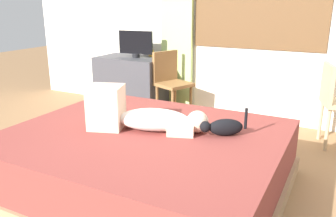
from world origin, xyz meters
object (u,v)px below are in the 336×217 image
cat (223,127)px  chair_spare (336,99)px  cup (151,53)px  person_lying (141,115)px  chair_by_desk (170,80)px  desk (132,84)px  bed (145,161)px  tv_monitor (136,44)px

cat → chair_spare: bearing=64.4°
chair_spare → cup: bearing=172.6°
person_lying → chair_by_desk: (-0.60, 1.66, -0.10)m
desk → chair_by_desk: 0.65m
bed → cup: size_ratio=25.41×
cup → chair_spare: chair_spare is taller
tv_monitor → chair_by_desk: size_ratio=0.56×
desk → person_lying: bearing=-54.8°
chair_spare → bed: bearing=-127.0°
person_lying → chair_spare: (1.32, 1.63, -0.10)m
chair_spare → desk: bearing=177.5°
chair_spare → cat: bearing=-115.6°
desk → chair_spare: (2.54, -0.11, 0.14)m
cat → chair_by_desk: chair_by_desk is taller
person_lying → cat: 0.64m
cup → chair_by_desk: 0.58m
cat → chair_spare: (0.70, 1.46, -0.05)m
person_lying → chair_spare: 2.10m
tv_monitor → chair_by_desk: 0.70m
tv_monitor → chair_spare: bearing=-2.6°
cat → chair_spare: size_ratio=0.37×
chair_by_desk → tv_monitor: bearing=171.8°
cat → desk: 2.43m
bed → person_lying: size_ratio=2.28×
desk → tv_monitor: size_ratio=1.87×
tv_monitor → cup: 0.27m
person_lying → desk: size_ratio=1.03×
chair_by_desk → chair_spare: same height
person_lying → bed: bearing=-39.5°
desk → chair_by_desk: bearing=-7.2°
person_lying → chair_by_desk: bearing=109.7°
bed → chair_spare: bearing=53.0°
cat → person_lying: bearing=-164.9°
bed → desk: bearing=125.7°
cup → chair_by_desk: chair_by_desk is taller
bed → desk: 2.20m
desk → chair_by_desk: size_ratio=1.05×
person_lying → cup: bearing=118.0°
cup → chair_by_desk: bearing=-32.3°
cat → cup: size_ratio=3.79×
chair_by_desk → chair_spare: size_ratio=1.00×
cat → desk: size_ratio=0.35×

